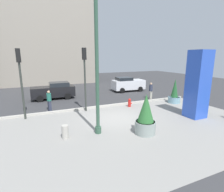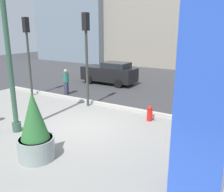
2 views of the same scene
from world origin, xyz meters
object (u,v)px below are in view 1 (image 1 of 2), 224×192
(car_far_lane, at_px, (128,84))
(pedestrian_on_sidewalk, at_px, (49,100))
(traffic_light_far_side, at_px, (20,73))
(potted_plant_mid_plaza, at_px, (146,117))
(lamp_post, at_px, (97,69))
(concrete_bollard, at_px, (65,132))
(fire_hydrant, at_px, (130,103))
(potted_plant_near_left, at_px, (174,94))
(car_intersection, at_px, (54,91))
(traffic_light_corner, at_px, (85,70))
(art_pillar_blue, at_px, (198,85))
(pedestrian_by_curb, at_px, (151,90))

(car_far_lane, height_order, pedestrian_on_sidewalk, car_far_lane)
(traffic_light_far_side, bearing_deg, potted_plant_mid_plaza, -40.15)
(lamp_post, xyz_separation_m, concrete_bollard, (-1.86, 0.08, -3.31))
(fire_hydrant, distance_m, pedestrian_on_sidewalk, 6.79)
(concrete_bollard, bearing_deg, potted_plant_near_left, 17.75)
(car_far_lane, bearing_deg, fire_hydrant, -117.42)
(potted_plant_mid_plaza, distance_m, car_intersection, 11.69)
(fire_hydrant, height_order, concrete_bollard, same)
(traffic_light_corner, bearing_deg, art_pillar_blue, -33.30)
(art_pillar_blue, distance_m, potted_plant_near_left, 4.31)
(concrete_bollard, bearing_deg, lamp_post, -2.50)
(potted_plant_mid_plaza, relative_size, car_intersection, 0.54)
(potted_plant_mid_plaza, height_order, traffic_light_far_side, traffic_light_far_side)
(fire_hydrant, bearing_deg, art_pillar_blue, -53.75)
(potted_plant_mid_plaza, relative_size, fire_hydrant, 3.11)
(lamp_post, relative_size, art_pillar_blue, 1.57)
(fire_hydrant, bearing_deg, concrete_bollard, -147.38)
(traffic_light_far_side, xyz_separation_m, pedestrian_on_sidewalk, (1.77, 1.35, -2.35))
(fire_hydrant, height_order, car_intersection, car_intersection)
(traffic_light_corner, distance_m, car_intersection, 6.32)
(art_pillar_blue, height_order, fire_hydrant, art_pillar_blue)
(potted_plant_mid_plaza, relative_size, concrete_bollard, 3.11)
(traffic_light_corner, distance_m, car_far_lane, 9.76)
(concrete_bollard, relative_size, car_far_lane, 0.18)
(art_pillar_blue, relative_size, car_intersection, 1.11)
(lamp_post, distance_m, concrete_bollard, 3.79)
(fire_hydrant, height_order, pedestrian_by_curb, pedestrian_by_curb)
(concrete_bollard, height_order, car_far_lane, car_far_lane)
(pedestrian_by_curb, bearing_deg, potted_plant_mid_plaza, -127.81)
(potted_plant_mid_plaza, xyz_separation_m, fire_hydrant, (1.88, 5.19, -0.66))
(car_intersection, distance_m, pedestrian_by_curb, 10.15)
(traffic_light_corner, xyz_separation_m, car_intersection, (-1.93, 5.49, -2.47))
(traffic_light_far_side, height_order, car_far_lane, traffic_light_far_side)
(lamp_post, height_order, potted_plant_mid_plaza, lamp_post)
(art_pillar_blue, height_order, concrete_bollard, art_pillar_blue)
(fire_hydrant, bearing_deg, potted_plant_mid_plaza, -109.90)
(art_pillar_blue, distance_m, traffic_light_far_side, 12.33)
(art_pillar_blue, relative_size, pedestrian_on_sidewalk, 2.85)
(potted_plant_mid_plaza, distance_m, traffic_light_corner, 6.32)
(fire_hydrant, relative_size, car_intersection, 0.17)
(lamp_post, bearing_deg, fire_hydrant, 42.98)
(art_pillar_blue, bearing_deg, traffic_light_far_side, 158.53)
(lamp_post, bearing_deg, art_pillar_blue, -1.43)
(lamp_post, bearing_deg, car_intersection, 98.33)
(fire_hydrant, distance_m, car_intersection, 8.23)
(art_pillar_blue, xyz_separation_m, fire_hydrant, (-3.11, 4.24, -2.04))
(potted_plant_mid_plaza, height_order, potted_plant_near_left, potted_plant_mid_plaza)
(concrete_bollard, distance_m, car_intersection, 9.82)
(traffic_light_corner, distance_m, pedestrian_by_curb, 7.85)
(lamp_post, relative_size, potted_plant_mid_plaza, 3.23)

